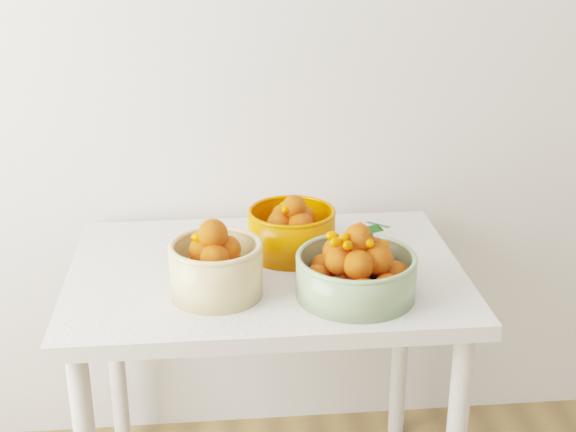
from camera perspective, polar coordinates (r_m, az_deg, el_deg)
name	(u,v)px	position (r m, az deg, el deg)	size (l,w,h in m)	color
table	(266,301)	(2.10, -1.57, -6.06)	(1.00, 0.70, 0.75)	silver
bowl_cream	(216,267)	(1.90, -5.15, -3.60)	(0.27, 0.27, 0.19)	tan
bowl_green	(357,271)	(1.89, 4.92, -3.92)	(0.30, 0.30, 0.18)	gray
bowl_orange	(292,230)	(2.11, 0.28, -1.02)	(0.24, 0.24, 0.17)	#DF5300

